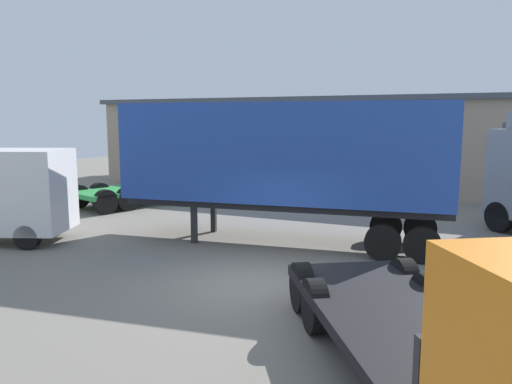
{
  "coord_description": "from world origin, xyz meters",
  "views": [
    {
      "loc": [
        4.3,
        -10.11,
        3.72
      ],
      "look_at": [
        -1.49,
        3.21,
        1.6
      ],
      "focal_mm": 35.0,
      "sensor_mm": 36.0,
      "label": 1
    }
  ],
  "objects": [
    {
      "name": "warehouse_building",
      "position": [
        0.0,
        18.05,
        2.44
      ],
      "size": [
        32.39,
        8.61,
        4.86
      ],
      "color": "tan",
      "rests_on": "ground_plane"
    },
    {
      "name": "container_trailer_yellow",
      "position": [
        -0.79,
        3.81,
        2.65
      ],
      "size": [
        9.79,
        3.61,
        4.2
      ],
      "rotation": [
        0.0,
        0.0,
        -3.02
      ],
      "color": "#2347A3",
      "rests_on": "ground_plane"
    },
    {
      "name": "flatbed_truck_blue",
      "position": [
        -8.46,
        9.93,
        1.3
      ],
      "size": [
        4.5,
        7.45,
        2.69
      ],
      "rotation": [
        0.0,
        0.0,
        1.25
      ],
      "color": "#2347A3",
      "rests_on": "ground_plane"
    },
    {
      "name": "ground_plane",
      "position": [
        0.0,
        0.0,
        0.0
      ],
      "size": [
        60.0,
        60.0,
        0.0
      ],
      "primitive_type": "plane",
      "color": "slate"
    }
  ]
}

